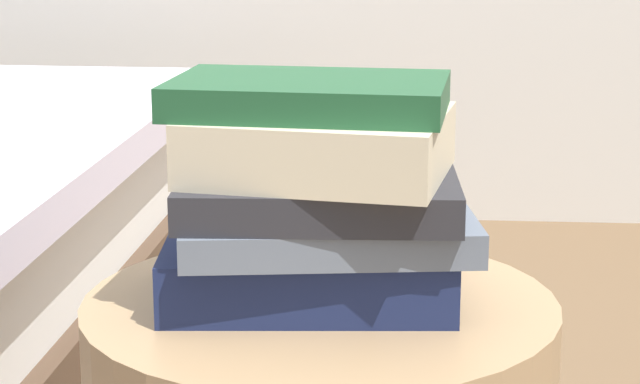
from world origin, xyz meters
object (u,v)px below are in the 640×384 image
object	(u,v)px
book_slate	(327,224)
book_cream	(321,144)
book_charcoal	(319,194)
book_forest	(309,96)
book_navy	(308,269)

from	to	relation	value
book_slate	book_cream	bearing A→B (deg)	-112.24
book_charcoal	book_forest	size ratio (longest dim) A/B	1.03
book_slate	book_forest	bearing A→B (deg)	-144.17
book_slate	book_charcoal	world-z (taller)	book_charcoal
book_charcoal	book_cream	distance (m)	0.05
book_charcoal	book_cream	xyz separation A→B (m)	(0.00, -0.00, 0.05)
book_slate	book_cream	xyz separation A→B (m)	(-0.00, -0.02, 0.08)
book_navy	book_forest	xyz separation A→B (m)	(0.00, -0.01, 0.17)
book_navy	book_charcoal	world-z (taller)	book_charcoal
book_cream	book_forest	size ratio (longest dim) A/B	0.92
book_charcoal	book_cream	size ratio (longest dim) A/B	1.12
book_slate	book_cream	size ratio (longest dim) A/B	1.19
book_navy	book_slate	world-z (taller)	book_slate
book_forest	book_slate	bearing A→B (deg)	48.09
book_slate	book_forest	xyz separation A→B (m)	(-0.02, -0.01, 0.12)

